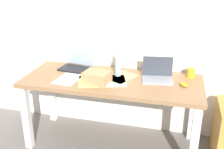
{
  "coord_description": "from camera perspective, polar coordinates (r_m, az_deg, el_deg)",
  "views": [
    {
      "loc": [
        0.62,
        -2.43,
        1.8
      ],
      "look_at": [
        0.0,
        0.0,
        0.79
      ],
      "focal_mm": 44.2,
      "sensor_mm": 36.0,
      "label": 1
    }
  ],
  "objects": [
    {
      "name": "computer_mouse",
      "position": [
        2.65,
        14.61,
        -1.96
      ],
      "size": [
        0.1,
        0.12,
        0.03
      ],
      "primitive_type": "ellipsoid",
      "rotation": [
        0.0,
        0.0,
        0.57
      ],
      "color": "gold",
      "rests_on": "desk"
    },
    {
      "name": "beer_bottle",
      "position": [
        2.77,
        1.23,
        1.78
      ],
      "size": [
        0.06,
        0.06,
        0.27
      ],
      "color": "#99B7C1",
      "rests_on": "desk"
    },
    {
      "name": "paper_yellow_folder",
      "position": [
        2.68,
        -4.69,
        -1.4
      ],
      "size": [
        0.29,
        0.35,
        0.0
      ],
      "primitive_type": "cube",
      "rotation": [
        0.0,
        0.0,
        0.31
      ],
      "color": "#F4E06B",
      "rests_on": "desk"
    },
    {
      "name": "ground_plane",
      "position": [
        3.09,
        0.0,
        -13.75
      ],
      "size": [
        8.0,
        8.0,
        0.0
      ],
      "primitive_type": "plane",
      "color": "slate"
    },
    {
      "name": "coffee_mug",
      "position": [
        2.86,
        16.0,
        0.31
      ],
      "size": [
        0.08,
        0.08,
        0.09
      ],
      "primitive_type": "cylinder",
      "color": "gold",
      "rests_on": "desk"
    },
    {
      "name": "back_wall",
      "position": [
        2.95,
        2.0,
        12.14
      ],
      "size": [
        5.2,
        0.08,
        2.6
      ],
      "primitive_type": "cube",
      "color": "silver",
      "rests_on": "ground"
    },
    {
      "name": "desk",
      "position": [
        2.76,
        0.0,
        -2.9
      ],
      "size": [
        1.76,
        0.7,
        0.74
      ],
      "color": "olive",
      "rests_on": "ground"
    },
    {
      "name": "cardboard_box",
      "position": [
        2.63,
        -3.13,
        -0.58
      ],
      "size": [
        0.27,
        0.23,
        0.11
      ],
      "primitive_type": "cube",
      "rotation": [
        0.0,
        0.0,
        -0.18
      ],
      "color": "tan",
      "rests_on": "desk"
    },
    {
      "name": "paper_sheet_near_back",
      "position": [
        2.77,
        1.98,
        -0.56
      ],
      "size": [
        0.32,
        0.36,
        0.0
      ],
      "primitive_type": "cube",
      "rotation": [
        0.0,
        0.0,
        -0.44
      ],
      "color": "#F4E06B",
      "rests_on": "desk"
    },
    {
      "name": "paper_sheet_center",
      "position": [
        2.69,
        0.56,
        -1.28
      ],
      "size": [
        0.29,
        0.35,
        0.0
      ],
      "primitive_type": "cube",
      "rotation": [
        0.0,
        0.0,
        0.31
      ],
      "color": "white",
      "rests_on": "desk"
    },
    {
      "name": "laptop_left",
      "position": [
        3.01,
        -7.25,
        2.22
      ],
      "size": [
        0.37,
        0.28,
        0.24
      ],
      "color": "black",
      "rests_on": "desk"
    },
    {
      "name": "paper_sheet_front_left",
      "position": [
        2.76,
        -9.08,
        -0.93
      ],
      "size": [
        0.24,
        0.32,
        0.0
      ],
      "primitive_type": "cube",
      "rotation": [
        0.0,
        0.0,
        -0.1
      ],
      "color": "white",
      "rests_on": "desk"
    },
    {
      "name": "laptop_right",
      "position": [
        2.73,
        9.39,
        -0.16
      ],
      "size": [
        0.32,
        0.25,
        0.22
      ],
      "color": "gray",
      "rests_on": "desk"
    }
  ]
}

